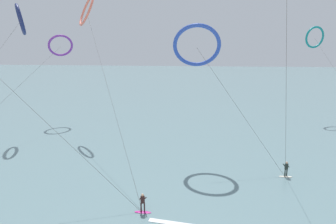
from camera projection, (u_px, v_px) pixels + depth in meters
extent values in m
cube|color=slate|center=(192.00, 82.00, 117.99)|extent=(400.00, 200.00, 0.08)
ellipsoid|color=#CC288E|center=(143.00, 212.00, 24.79)|extent=(1.40, 0.40, 0.06)
cylinder|color=black|center=(141.00, 208.00, 24.66)|extent=(0.12, 0.12, 0.80)
cylinder|color=black|center=(144.00, 207.00, 24.74)|extent=(0.12, 0.12, 0.80)
cube|color=black|center=(143.00, 200.00, 24.55)|extent=(0.37, 0.31, 0.62)
sphere|color=tan|center=(143.00, 195.00, 24.46)|extent=(0.22, 0.22, 0.22)
cylinder|color=black|center=(140.00, 199.00, 24.59)|extent=(0.28, 0.50, 0.39)
cylinder|color=black|center=(145.00, 198.00, 24.72)|extent=(0.28, 0.50, 0.39)
ellipsoid|color=silver|center=(286.00, 177.00, 31.60)|extent=(1.40, 0.40, 0.06)
cylinder|color=#1E2823|center=(287.00, 173.00, 31.58)|extent=(0.12, 0.12, 0.80)
cylinder|color=#1E2823|center=(285.00, 173.00, 31.45)|extent=(0.12, 0.12, 0.80)
cube|color=#1E2823|center=(286.00, 166.00, 31.36)|extent=(0.38, 0.35, 0.62)
sphere|color=tan|center=(287.00, 163.00, 31.27)|extent=(0.22, 0.22, 0.22)
cylinder|color=#1E2823|center=(288.00, 165.00, 31.57)|extent=(0.36, 0.47, 0.39)
cylinder|color=#1E2823|center=(285.00, 166.00, 31.37)|extent=(0.36, 0.47, 0.39)
torus|color=teal|center=(315.00, 37.00, 54.71)|extent=(3.99, 2.27, 3.99)
torus|color=#2647B7|center=(197.00, 46.00, 34.03)|extent=(5.61, 3.40, 4.94)
cylinder|color=#3F3F3F|center=(239.00, 110.00, 32.85)|extent=(9.74, 4.39, 13.45)
torus|color=navy|center=(20.00, 19.00, 43.92)|extent=(3.55, 4.45, 4.54)
torus|color=#EA7260|center=(87.00, 10.00, 44.73)|extent=(4.59, 5.35, 4.63)
cylinder|color=#3F3F3F|center=(107.00, 84.00, 34.79)|extent=(12.84, 23.22, 18.72)
torus|color=purple|center=(61.00, 46.00, 53.10)|extent=(4.93, 4.31, 3.89)
cylinder|color=#3F3F3F|center=(7.00, 97.00, 40.89)|extent=(2.71, 28.51, 13.60)
cylinder|color=#3F3F3F|center=(29.00, 106.00, 25.06)|extent=(19.59, 2.12, 17.37)
cylinder|color=#3F3F3F|center=(286.00, 85.00, 26.14)|extent=(3.44, 7.23, 20.49)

